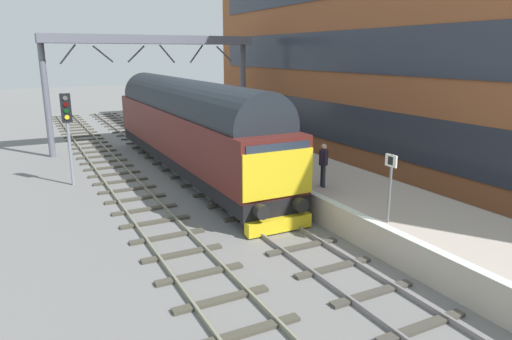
{
  "coord_description": "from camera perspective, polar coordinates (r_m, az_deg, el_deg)",
  "views": [
    {
      "loc": [
        -7.41,
        -17.67,
        5.93
      ],
      "look_at": [
        0.2,
        -2.96,
        1.69
      ],
      "focal_mm": 32.35,
      "sensor_mm": 36.0,
      "label": 1
    }
  ],
  "objects": [
    {
      "name": "track_main",
      "position": [
        20.04,
        -4.41,
        -2.74
      ],
      "size": [
        2.5,
        60.0,
        0.15
      ],
      "color": "slate",
      "rests_on": "ground"
    },
    {
      "name": "station_platform",
      "position": [
        21.51,
        4.42,
        -0.31
      ],
      "size": [
        4.0,
        44.0,
        1.01
      ],
      "color": "#B6A99C",
      "rests_on": "ground"
    },
    {
      "name": "platform_number_sign",
      "position": [
        14.01,
        16.27,
        -0.96
      ],
      "size": [
        0.1,
        0.44,
        2.06
      ],
      "color": "slate",
      "rests_on": "station_platform"
    },
    {
      "name": "waiting_passenger",
      "position": [
        17.36,
        8.34,
        1.09
      ],
      "size": [
        0.43,
        0.49,
        1.64
      ],
      "rotation": [
        0.0,
        0.0,
        1.25
      ],
      "color": "#26303B",
      "rests_on": "station_platform"
    },
    {
      "name": "ground_plane",
      "position": [
        20.05,
        -4.41,
        -2.89
      ],
      "size": [
        140.0,
        140.0,
        0.0
      ],
      "primitive_type": "plane",
      "color": "slate",
      "rests_on": "ground"
    },
    {
      "name": "track_adjacent_west",
      "position": [
        19.03,
        -14.14,
        -4.08
      ],
      "size": [
        2.5,
        60.0,
        0.15
      ],
      "color": "gray",
      "rests_on": "ground"
    },
    {
      "name": "signal_post_near",
      "position": [
        22.27,
        -22.26,
        5.05
      ],
      "size": [
        0.44,
        0.22,
        4.19
      ],
      "color": "gray",
      "rests_on": "ground"
    },
    {
      "name": "overhead_footbridge",
      "position": [
        29.85,
        -12.8,
        14.68
      ],
      "size": [
        12.79,
        2.0,
        6.92
      ],
      "color": "slate",
      "rests_on": "ground"
    },
    {
      "name": "diesel_locomotive",
      "position": [
        23.11,
        -8.38,
        5.62
      ],
      "size": [
        2.74,
        18.25,
        4.68
      ],
      "color": "black",
      "rests_on": "ground"
    },
    {
      "name": "station_building",
      "position": [
        25.79,
        18.56,
        17.62
      ],
      "size": [
        5.1,
        36.15,
        15.42
      ],
      "color": "#975431",
      "rests_on": "ground"
    }
  ]
}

